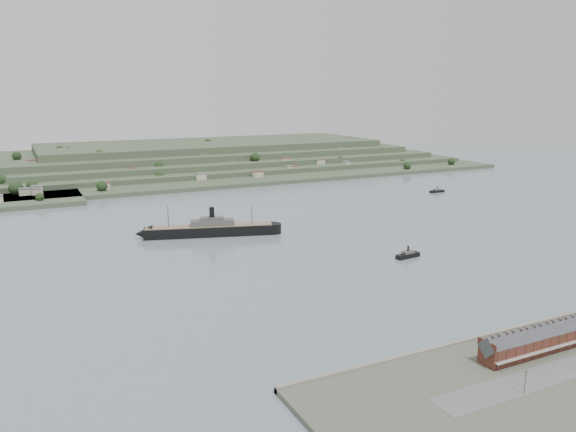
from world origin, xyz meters
name	(u,v)px	position (x,y,z in m)	size (l,w,h in m)	color
ground	(332,245)	(0.00, 0.00, 0.00)	(1400.00, 1400.00, 0.00)	slate
terrace_row	(541,339)	(-10.00, -168.02, 6.84)	(55.60, 9.80, 11.07)	#4C291B
far_peninsula	(194,159)	(27.91, 393.10, 11.88)	(760.00, 309.00, 30.00)	#354830
steamship	(206,230)	(-65.54, 57.98, 4.39)	(97.05, 37.22, 23.80)	black
tugboat	(408,255)	(25.49, -44.49, 1.77)	(16.56, 6.29, 7.27)	black
ferry_east	(437,191)	(190.41, 120.63, 1.42)	(15.72, 4.48, 5.88)	black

